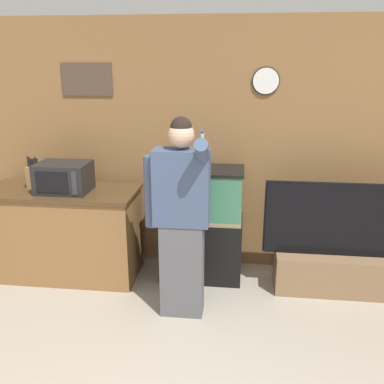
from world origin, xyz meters
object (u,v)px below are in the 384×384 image
object	(u,v)px
tv_on_stand	(346,261)
person_standing	(181,217)
knife_block	(33,176)
aquarium_on_stand	(202,224)
counter_island	(64,233)
microwave	(64,177)

from	to	relation	value
tv_on_stand	person_standing	distance (m)	1.74
knife_block	tv_on_stand	xyz separation A→B (m)	(3.13, -0.05, -0.74)
aquarium_on_stand	person_standing	size ratio (longest dim) A/B	0.66
knife_block	counter_island	bearing A→B (deg)	-7.22
microwave	aquarium_on_stand	distance (m)	1.45
counter_island	aquarium_on_stand	bearing A→B (deg)	5.07
aquarium_on_stand	knife_block	bearing A→B (deg)	-177.01
knife_block	aquarium_on_stand	size ratio (longest dim) A/B	0.28
counter_island	person_standing	xyz separation A→B (m)	(1.31, -0.57, 0.45)
knife_block	tv_on_stand	size ratio (longest dim) A/B	0.20
knife_block	tv_on_stand	world-z (taller)	knife_block
knife_block	person_standing	distance (m)	1.71
microwave	knife_block	xyz separation A→B (m)	(-0.36, 0.08, -0.02)
aquarium_on_stand	microwave	bearing A→B (deg)	-172.86
tv_on_stand	aquarium_on_stand	bearing A→B (deg)	174.48
counter_island	aquarium_on_stand	size ratio (longest dim) A/B	1.33
microwave	tv_on_stand	bearing A→B (deg)	0.65
microwave	person_standing	bearing A→B (deg)	-23.25
tv_on_stand	person_standing	world-z (taller)	person_standing
counter_island	person_standing	world-z (taller)	person_standing
counter_island	tv_on_stand	bearing A→B (deg)	-0.24
knife_block	person_standing	size ratio (longest dim) A/B	0.19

